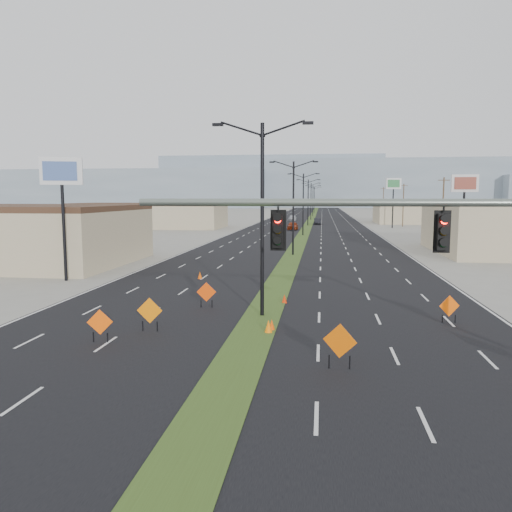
# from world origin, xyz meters

# --- Properties ---
(ground) EXTENTS (600.00, 600.00, 0.00)m
(ground) POSITION_xyz_m (0.00, 0.00, 0.00)
(ground) COLOR gray
(ground) RESTS_ON ground
(road_surface) EXTENTS (25.00, 400.00, 0.02)m
(road_surface) POSITION_xyz_m (0.00, 100.00, 0.00)
(road_surface) COLOR black
(road_surface) RESTS_ON ground
(median_strip) EXTENTS (2.00, 400.00, 0.04)m
(median_strip) POSITION_xyz_m (0.00, 100.00, 0.00)
(median_strip) COLOR #374E1B
(median_strip) RESTS_ON ground
(building_sw_far) EXTENTS (30.00, 14.00, 4.50)m
(building_sw_far) POSITION_xyz_m (-32.00, 85.00, 2.25)
(building_sw_far) COLOR tan
(building_sw_far) RESTS_ON ground
(building_se_far) EXTENTS (44.00, 16.00, 5.00)m
(building_se_far) POSITION_xyz_m (38.00, 110.00, 2.50)
(building_se_far) COLOR tan
(building_se_far) RESTS_ON ground
(mesa_west) EXTENTS (180.00, 50.00, 22.00)m
(mesa_west) POSITION_xyz_m (-120.00, 280.00, 11.00)
(mesa_west) COLOR gray
(mesa_west) RESTS_ON ground
(mesa_center) EXTENTS (220.00, 50.00, 28.00)m
(mesa_center) POSITION_xyz_m (40.00, 300.00, 14.00)
(mesa_center) COLOR gray
(mesa_center) RESTS_ON ground
(mesa_backdrop) EXTENTS (140.00, 50.00, 32.00)m
(mesa_backdrop) POSITION_xyz_m (-30.00, 320.00, 16.00)
(mesa_backdrop) COLOR gray
(mesa_backdrop) RESTS_ON ground
(signal_mast) EXTENTS (16.30, 0.60, 8.00)m
(signal_mast) POSITION_xyz_m (8.56, 2.00, 4.79)
(signal_mast) COLOR slate
(signal_mast) RESTS_ON ground
(streetlight_0) EXTENTS (5.15, 0.24, 10.02)m
(streetlight_0) POSITION_xyz_m (0.00, 12.00, 5.42)
(streetlight_0) COLOR black
(streetlight_0) RESTS_ON ground
(streetlight_1) EXTENTS (5.15, 0.24, 10.02)m
(streetlight_1) POSITION_xyz_m (0.00, 40.00, 5.42)
(streetlight_1) COLOR black
(streetlight_1) RESTS_ON ground
(streetlight_2) EXTENTS (5.15, 0.24, 10.02)m
(streetlight_2) POSITION_xyz_m (0.00, 68.00, 5.42)
(streetlight_2) COLOR black
(streetlight_2) RESTS_ON ground
(streetlight_3) EXTENTS (5.15, 0.24, 10.02)m
(streetlight_3) POSITION_xyz_m (0.00, 96.00, 5.42)
(streetlight_3) COLOR black
(streetlight_3) RESTS_ON ground
(streetlight_4) EXTENTS (5.15, 0.24, 10.02)m
(streetlight_4) POSITION_xyz_m (0.00, 124.00, 5.42)
(streetlight_4) COLOR black
(streetlight_4) RESTS_ON ground
(streetlight_5) EXTENTS (5.15, 0.24, 10.02)m
(streetlight_5) POSITION_xyz_m (0.00, 152.00, 5.42)
(streetlight_5) COLOR black
(streetlight_5) RESTS_ON ground
(streetlight_6) EXTENTS (5.15, 0.24, 10.02)m
(streetlight_6) POSITION_xyz_m (0.00, 180.00, 5.42)
(streetlight_6) COLOR black
(streetlight_6) RESTS_ON ground
(utility_pole_1) EXTENTS (1.60, 0.20, 9.00)m
(utility_pole_1) POSITION_xyz_m (20.00, 60.00, 4.67)
(utility_pole_1) COLOR #4C3823
(utility_pole_1) RESTS_ON ground
(utility_pole_2) EXTENTS (1.60, 0.20, 9.00)m
(utility_pole_2) POSITION_xyz_m (20.00, 95.00, 4.67)
(utility_pole_2) COLOR #4C3823
(utility_pole_2) RESTS_ON ground
(utility_pole_3) EXTENTS (1.60, 0.20, 9.00)m
(utility_pole_3) POSITION_xyz_m (20.00, 130.00, 4.67)
(utility_pole_3) COLOR #4C3823
(utility_pole_3) RESTS_ON ground
(car_left) EXTENTS (1.95, 4.67, 1.58)m
(car_left) POSITION_xyz_m (-2.45, 81.40, 0.79)
(car_left) COLOR maroon
(car_left) RESTS_ON ground
(car_mid) EXTENTS (1.58, 4.27, 1.40)m
(car_mid) POSITION_xyz_m (2.00, 101.53, 0.70)
(car_mid) COLOR black
(car_mid) RESTS_ON ground
(car_far) EXTENTS (1.96, 4.76, 1.38)m
(car_far) POSITION_xyz_m (-4.67, 118.79, 0.69)
(car_far) COLOR #ABAEB5
(car_far) RESTS_ON ground
(construction_sign_0) EXTENTS (1.08, 0.28, 1.46)m
(construction_sign_0) POSITION_xyz_m (-6.36, 6.25, 0.85)
(construction_sign_0) COLOR #FF5405
(construction_sign_0) RESTS_ON ground
(construction_sign_1) EXTENTS (1.10, 0.20, 1.47)m
(construction_sign_1) POSITION_xyz_m (-3.37, 13.53, 0.86)
(construction_sign_1) COLOR #ED4004
(construction_sign_1) RESTS_ON ground
(construction_sign_2) EXTENTS (1.21, 0.10, 1.61)m
(construction_sign_2) POSITION_xyz_m (-4.84, 8.26, 0.94)
(construction_sign_2) COLOR orange
(construction_sign_2) RESTS_ON ground
(construction_sign_3) EXTENTS (1.22, 0.46, 1.70)m
(construction_sign_3) POSITION_xyz_m (3.78, 4.22, 1.00)
(construction_sign_3) COLOR #D65404
(construction_sign_3) RESTS_ON ground
(construction_sign_4) EXTENTS (1.03, 0.32, 1.41)m
(construction_sign_4) POSITION_xyz_m (9.42, 11.70, 0.82)
(construction_sign_4) COLOR #FA5705
(construction_sign_4) RESTS_ON ground
(cone_0) EXTENTS (0.38, 0.38, 0.54)m
(cone_0) POSITION_xyz_m (0.80, 9.18, 0.27)
(cone_0) COLOR #E44A04
(cone_0) RESTS_ON ground
(cone_1) EXTENTS (0.38, 0.38, 0.63)m
(cone_1) POSITION_xyz_m (0.69, 8.70, 0.31)
(cone_1) COLOR orange
(cone_1) RESTS_ON ground
(cone_2) EXTENTS (0.34, 0.34, 0.53)m
(cone_2) POSITION_xyz_m (0.93, 15.33, 0.26)
(cone_2) COLOR red
(cone_2) RESTS_ON ground
(cone_3) EXTENTS (0.42, 0.42, 0.59)m
(cone_3) POSITION_xyz_m (-6.16, 23.26, 0.29)
(cone_3) COLOR #D84904
(cone_3) RESTS_ON ground
(pole_sign_west) EXTENTS (2.93, 1.33, 9.14)m
(pole_sign_west) POSITION_xyz_m (-15.99, 21.21, 7.44)
(pole_sign_west) COLOR black
(pole_sign_west) RESTS_ON ground
(pole_sign_east_near) EXTENTS (2.83, 0.41, 8.69)m
(pole_sign_east_near) POSITION_xyz_m (18.40, 43.51, 7.04)
(pole_sign_east_near) COLOR black
(pole_sign_east_near) RESTS_ON ground
(pole_sign_east_far) EXTENTS (3.20, 1.39, 10.01)m
(pole_sign_east_far) POSITION_xyz_m (17.23, 90.20, 8.20)
(pole_sign_east_far) COLOR black
(pole_sign_east_far) RESTS_ON ground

